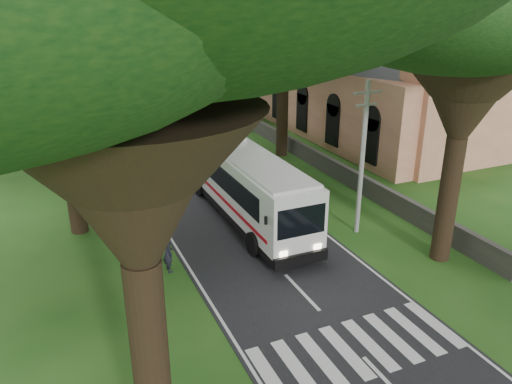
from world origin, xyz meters
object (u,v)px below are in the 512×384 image
at_px(pole_near, 362,157).
at_px(distant_car_a, 104,111).
at_px(pedestrian, 168,252).
at_px(church, 378,81).
at_px(distant_car_b, 86,86).
at_px(coach_bus, 244,182).
at_px(pole_mid, 224,91).
at_px(distant_car_c, 115,78).
at_px(pole_far, 166,64).

height_order(pole_near, distant_car_a, pole_near).
bearing_deg(pole_near, pedestrian, 179.89).
bearing_deg(church, distant_car_b, 121.90).
distance_m(coach_bus, distant_car_b, 45.00).
xyz_separation_m(pole_mid, distant_car_b, (-8.50, 29.06, -3.45)).
height_order(church, distant_car_c, church).
relative_size(pole_mid, pole_far, 1.00).
bearing_deg(distant_car_c, pole_far, 123.45).
bearing_deg(pole_far, pedestrian, -104.29).
bearing_deg(pole_far, distant_car_c, 104.88).
bearing_deg(pedestrian, church, -61.26).
xyz_separation_m(pole_mid, distant_car_c, (-3.95, 34.87, -3.45)).
bearing_deg(pole_mid, pole_near, -90.00).
distance_m(pole_near, pedestrian, 10.69).
relative_size(distant_car_a, distant_car_c, 0.86).
xyz_separation_m(coach_bus, distant_car_c, (0.75, 50.63, -1.34)).
bearing_deg(church, pole_mid, 160.19).
bearing_deg(coach_bus, church, 33.37).
distance_m(church, distant_car_c, 42.78).
bearing_deg(distant_car_c, distant_car_b, 70.52).
distance_m(coach_bus, pedestrian, 7.02).
xyz_separation_m(pole_near, distant_car_c, (-3.95, 54.87, -3.45)).
relative_size(church, pole_near, 3.00).
bearing_deg(church, pole_far, 116.82).
relative_size(pole_mid, distant_car_c, 1.65).
distance_m(church, pole_near, 19.88).
bearing_deg(distant_car_b, coach_bus, -88.32).
relative_size(pole_far, distant_car_a, 1.91).
bearing_deg(pole_mid, pole_far, 90.00).
bearing_deg(church, pole_near, -128.50).
xyz_separation_m(pole_near, pole_mid, (0.00, 20.00, 0.00)).
height_order(pole_near, pole_far, same).
height_order(distant_car_b, pedestrian, pedestrian).
relative_size(distant_car_a, pedestrian, 2.23).
relative_size(church, pole_far, 3.00).
relative_size(pole_near, coach_bus, 0.61).
xyz_separation_m(church, distant_car_a, (-20.86, 16.96, -4.17)).
xyz_separation_m(pole_far, distant_car_c, (-3.95, 14.87, -3.45)).
relative_size(pole_far, coach_bus, 0.61).
bearing_deg(distant_car_a, distant_car_b, -97.16).
height_order(distant_car_a, pedestrian, pedestrian).
distance_m(pole_far, pedestrian, 41.39).
height_order(pole_near, coach_bus, pole_near).
height_order(pole_far, coach_bus, pole_far).
height_order(distant_car_a, distant_car_b, distant_car_a).
height_order(church, pole_near, church).
xyz_separation_m(pole_near, coach_bus, (-4.70, 4.24, -2.11)).
bearing_deg(pedestrian, pole_far, -20.10).
bearing_deg(pedestrian, pole_mid, -32.82).
relative_size(pole_mid, distant_car_a, 1.91).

